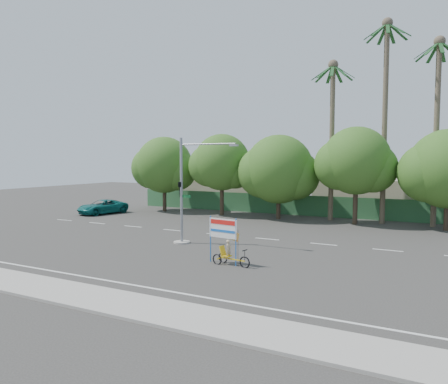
% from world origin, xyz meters
% --- Properties ---
extents(ground, '(120.00, 120.00, 0.00)m').
position_xyz_m(ground, '(0.00, 0.00, 0.00)').
color(ground, '#33302D').
rests_on(ground, ground).
extents(sidewalk_near, '(50.00, 2.40, 0.12)m').
position_xyz_m(sidewalk_near, '(0.00, -7.50, 0.06)').
color(sidewalk_near, gray).
rests_on(sidewalk_near, ground).
extents(fence, '(38.00, 0.08, 2.00)m').
position_xyz_m(fence, '(0.00, 21.50, 1.00)').
color(fence, '#336B3D').
rests_on(fence, ground).
extents(building_left, '(12.00, 8.00, 4.00)m').
position_xyz_m(building_left, '(-10.00, 26.00, 2.00)').
color(building_left, beige).
rests_on(building_left, ground).
extents(building_right, '(14.00, 8.00, 3.60)m').
position_xyz_m(building_right, '(8.00, 26.00, 1.80)').
color(building_right, beige).
rests_on(building_right, ground).
extents(tree_far_left, '(7.14, 6.00, 7.96)m').
position_xyz_m(tree_far_left, '(-14.05, 18.00, 4.76)').
color(tree_far_left, '#473828').
rests_on(tree_far_left, ground).
extents(tree_left, '(6.66, 5.60, 8.07)m').
position_xyz_m(tree_left, '(-7.05, 18.00, 5.06)').
color(tree_left, '#473828').
rests_on(tree_left, ground).
extents(tree_center, '(7.62, 6.40, 7.85)m').
position_xyz_m(tree_center, '(-1.05, 18.00, 4.47)').
color(tree_center, '#473828').
rests_on(tree_center, ground).
extents(tree_right, '(6.90, 5.80, 8.36)m').
position_xyz_m(tree_right, '(5.95, 18.00, 5.24)').
color(tree_right, '#473828').
rests_on(tree_right, ground).
extents(tree_far_right, '(7.38, 6.20, 7.94)m').
position_xyz_m(tree_far_right, '(12.95, 18.00, 4.64)').
color(tree_far_right, '#473828').
rests_on(tree_far_right, ground).
extents(palm_tall, '(3.73, 3.79, 17.45)m').
position_xyz_m(palm_tall, '(8.00, 19.50, 10.46)').
color(palm_tall, '#70604C').
rests_on(palm_tall, ground).
extents(palm_mid, '(3.73, 3.79, 15.45)m').
position_xyz_m(palm_mid, '(12.00, 19.50, 9.40)').
color(palm_mid, '#70604C').
rests_on(palm_mid, ground).
extents(palm_short, '(3.73, 3.79, 14.45)m').
position_xyz_m(palm_short, '(3.50, 19.50, 8.86)').
color(palm_short, '#70604C').
rests_on(palm_short, ground).
extents(traffic_signal, '(4.72, 1.10, 7.00)m').
position_xyz_m(traffic_signal, '(-2.20, 3.98, 2.92)').
color(traffic_signal, gray).
rests_on(traffic_signal, ground).
extents(trike_billboard, '(2.59, 0.79, 2.57)m').
position_xyz_m(trike_billboard, '(2.93, 0.13, 1.03)').
color(trike_billboard, black).
rests_on(trike_billboard, ground).
extents(pickup_truck, '(3.53, 5.57, 1.43)m').
position_xyz_m(pickup_truck, '(-18.23, 13.10, 0.72)').
color(pickup_truck, '#0E6663').
rests_on(pickup_truck, ground).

